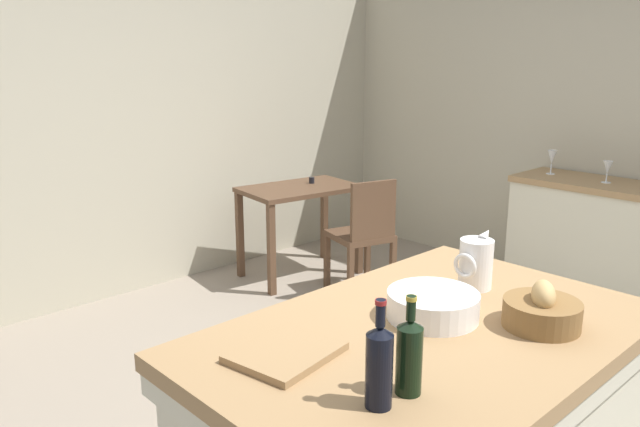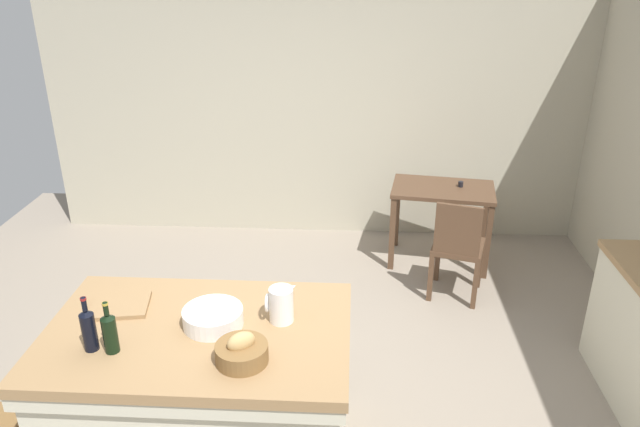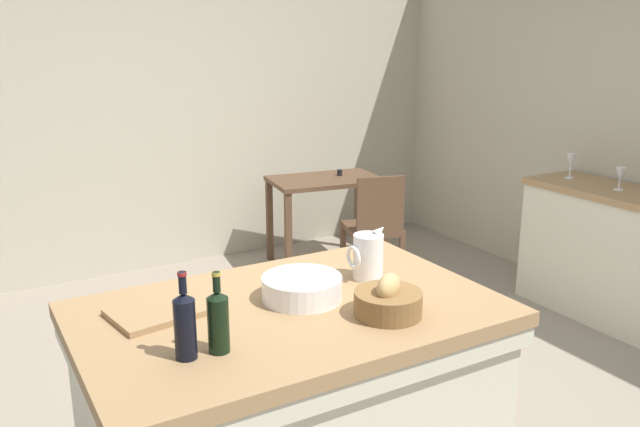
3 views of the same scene
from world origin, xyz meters
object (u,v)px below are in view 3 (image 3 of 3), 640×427
at_px(bread_basket, 388,301).
at_px(cutting_board, 155,313).
at_px(wooden_chair, 375,226).
at_px(side_cabinet, 611,254).
at_px(wine_glass_middle, 571,161).
at_px(wine_bottle_amber, 185,324).
at_px(island_table, 291,398).
at_px(pitcher, 368,256).
at_px(wine_bottle_dark, 218,320).
at_px(wine_glass_left, 620,175).
at_px(wash_bowl, 302,288).
at_px(writing_desk, 325,192).

height_order(bread_basket, cutting_board, bread_basket).
bearing_deg(cutting_board, wooden_chair, 37.35).
xyz_separation_m(side_cabinet, wine_glass_middle, (0.01, 0.41, 0.57)).
bearing_deg(wine_bottle_amber, side_cabinet, 13.14).
bearing_deg(island_table, pitcher, 13.95).
bearing_deg(island_table, wooden_chair, 47.48).
bearing_deg(wine_bottle_amber, wine_glass_middle, 19.71).
height_order(side_cabinet, cutting_board, side_cabinet).
bearing_deg(bread_basket, cutting_board, 150.42).
xyz_separation_m(pitcher, wine_glass_middle, (2.31, 0.85, 0.05)).
height_order(wooden_chair, pitcher, pitcher).
bearing_deg(wine_glass_middle, bread_basket, -153.82).
height_order(cutting_board, wine_bottle_dark, wine_bottle_dark).
relative_size(cutting_board, wine_glass_middle, 1.75).
distance_m(wooden_chair, wine_glass_left, 1.73).
bearing_deg(wine_bottle_amber, wine_bottle_dark, -5.80).
height_order(side_cabinet, bread_basket, bread_basket).
height_order(bread_basket, wine_glass_middle, wine_glass_middle).
bearing_deg(wooden_chair, wine_glass_middle, -38.62).
height_order(island_table, bread_basket, bread_basket).
xyz_separation_m(island_table, wine_glass_left, (2.72, 0.55, 0.53)).
distance_m(wooden_chair, wine_bottle_amber, 2.99).
height_order(wash_bowl, bread_basket, bread_basket).
xyz_separation_m(island_table, wine_bottle_amber, (-0.48, -0.20, 0.52)).
height_order(wash_bowl, cutting_board, wash_bowl).
relative_size(island_table, writing_desk, 1.65).
distance_m(cutting_board, wine_glass_middle, 3.31).
relative_size(bread_basket, wine_glass_middle, 1.45).
xyz_separation_m(bread_basket, wine_bottle_dark, (-0.66, 0.04, 0.06)).
height_order(cutting_board, wine_bottle_amber, wine_bottle_amber).
bearing_deg(wine_glass_left, wine_glass_middle, 86.88).
xyz_separation_m(wooden_chair, bread_basket, (-1.38, -2.07, 0.44)).
bearing_deg(wine_bottle_dark, writing_desk, 53.38).
bearing_deg(wooden_chair, cutting_board, -142.65).
height_order(side_cabinet, pitcher, pitcher).
height_order(wooden_chair, cutting_board, cutting_board).
height_order(wash_bowl, wine_glass_middle, wine_glass_middle).
distance_m(pitcher, wine_glass_middle, 2.46).
bearing_deg(island_table, cutting_board, 159.08).
bearing_deg(wine_bottle_amber, bread_basket, -4.02).
height_order(island_table, wine_bottle_dark, wine_bottle_dark).
bearing_deg(bread_basket, wine_bottle_dark, 176.28).
height_order(pitcher, bread_basket, pitcher).
xyz_separation_m(wine_bottle_dark, wine_glass_middle, (3.11, 1.17, 0.04)).
bearing_deg(wine_glass_left, wash_bowl, -169.29).
distance_m(wooden_chair, wash_bowl, 2.42).
bearing_deg(wash_bowl, writing_desk, 57.59).
relative_size(wooden_chair, wine_bottle_amber, 2.98).
height_order(island_table, wooden_chair, wooden_chair).
relative_size(cutting_board, wine_glass_left, 2.05).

